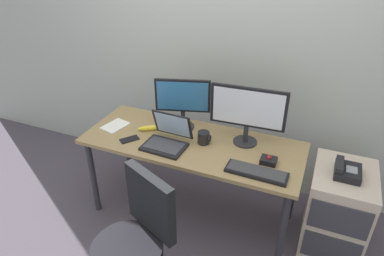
% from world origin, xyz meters
% --- Properties ---
extents(ground_plane, '(8.00, 8.00, 0.00)m').
position_xyz_m(ground_plane, '(0.00, 0.00, 0.00)').
color(ground_plane, '#4C444F').
extents(back_wall, '(6.00, 0.10, 2.80)m').
position_xyz_m(back_wall, '(0.00, 0.68, 1.40)').
color(back_wall, '#B0B6AB').
rests_on(back_wall, ground).
extents(desk, '(1.67, 0.66, 0.73)m').
position_xyz_m(desk, '(0.00, 0.00, 0.65)').
color(desk, '#977B4C').
rests_on(desk, ground).
extents(file_cabinet, '(0.42, 0.53, 0.67)m').
position_xyz_m(file_cabinet, '(1.11, 0.10, 0.34)').
color(file_cabinet, beige).
rests_on(file_cabinet, ground).
extents(desk_phone, '(0.17, 0.20, 0.09)m').
position_xyz_m(desk_phone, '(1.10, 0.09, 0.71)').
color(desk_phone, black).
rests_on(desk_phone, file_cabinet).
extents(office_chair, '(0.53, 0.55, 0.91)m').
position_xyz_m(office_chair, '(-0.04, -0.82, 0.41)').
color(office_chair, black).
rests_on(office_chair, ground).
extents(monitor_main, '(0.55, 0.18, 0.45)m').
position_xyz_m(monitor_main, '(0.37, 0.14, 1.00)').
color(monitor_main, '#262628').
rests_on(monitor_main, desk).
extents(monitor_side, '(0.42, 0.18, 0.41)m').
position_xyz_m(monitor_side, '(-0.15, 0.18, 0.97)').
color(monitor_side, '#262628').
rests_on(monitor_side, desk).
extents(keyboard, '(0.41, 0.14, 0.03)m').
position_xyz_m(keyboard, '(0.54, -0.20, 0.74)').
color(keyboard, black).
rests_on(keyboard, desk).
extents(laptop, '(0.32, 0.30, 0.23)m').
position_xyz_m(laptop, '(-0.16, -0.11, 0.78)').
color(laptop, black).
rests_on(laptop, desk).
extents(trackball_mouse, '(0.11, 0.09, 0.07)m').
position_xyz_m(trackball_mouse, '(0.59, -0.05, 0.75)').
color(trackball_mouse, black).
rests_on(trackball_mouse, desk).
extents(coffee_mug, '(0.10, 0.09, 0.09)m').
position_xyz_m(coffee_mug, '(0.09, 0.02, 0.77)').
color(coffee_mug, black).
rests_on(coffee_mug, desk).
extents(paper_notepad, '(0.19, 0.24, 0.01)m').
position_xyz_m(paper_notepad, '(-0.67, -0.03, 0.73)').
color(paper_notepad, white).
rests_on(paper_notepad, desk).
extents(cell_phone, '(0.14, 0.15, 0.01)m').
position_xyz_m(cell_phone, '(-0.45, -0.16, 0.73)').
color(cell_phone, black).
rests_on(cell_phone, desk).
extents(banana, '(0.18, 0.14, 0.04)m').
position_xyz_m(banana, '(-0.38, 0.03, 0.75)').
color(banana, yellow).
rests_on(banana, desk).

